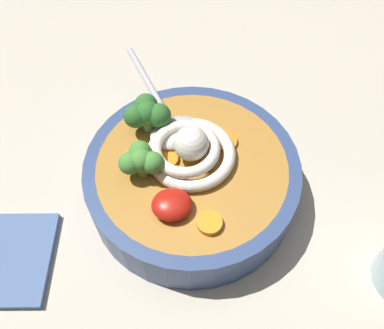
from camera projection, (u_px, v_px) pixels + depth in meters
table_slab at (210, 190)px, 49.75cm from camera, size 90.26×90.26×4.18cm
soup_bowl at (192, 178)px, 44.83cm from camera, size 23.26×23.26×5.63cm
noodle_pile at (190, 152)px, 41.92cm from camera, size 10.46×10.26×4.20cm
soup_spoon at (171, 124)px, 44.74cm from camera, size 7.50×17.51×1.60cm
chili_sauce_dollop at (172, 205)px, 38.82cm from camera, size 3.99×3.59×1.80cm
broccoli_floret_center at (147, 113)px, 43.37cm from camera, size 5.11×4.40×4.04cm
broccoli_floret_front at (141, 160)px, 40.17cm from camera, size 4.54×3.90×3.59cm
carrot_slice_extra_a at (224, 141)px, 44.11cm from camera, size 2.98×2.98×0.44cm
carrot_slice_rear at (209, 223)px, 38.34cm from camera, size 2.48×2.48×0.64cm
carrot_slice_far at (167, 158)px, 42.71cm from camera, size 2.34×2.34×0.52cm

